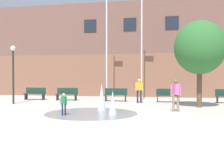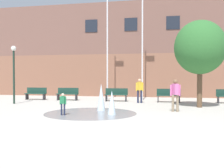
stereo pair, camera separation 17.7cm
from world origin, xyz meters
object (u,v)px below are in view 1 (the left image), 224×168
(teen_by_trashcan, at_px, (176,93))
(child_with_pink_shirt, at_px, (64,102))
(park_bench_under_right_flagpole, at_px, (168,95))
(adult_watching, at_px, (139,89))
(street_tree_near_building, at_px, (200,48))
(lamp_post_left_lane, at_px, (13,66))
(park_bench_under_left_flagpole, at_px, (67,94))
(flagpole_left, at_px, (107,39))
(park_bench_center, at_px, (116,94))
(park_bench_far_left, at_px, (35,93))
(flagpole_right, at_px, (142,35))

(teen_by_trashcan, bearing_deg, child_with_pink_shirt, 88.03)
(park_bench_under_right_flagpole, distance_m, adult_watching, 2.09)
(street_tree_near_building, bearing_deg, adult_watching, 151.93)
(lamp_post_left_lane, bearing_deg, adult_watching, 15.14)
(park_bench_under_left_flagpole, bearing_deg, park_bench_under_right_flagpole, -1.14)
(park_bench_under_left_flagpole, distance_m, flagpole_left, 5.07)
(park_bench_center, bearing_deg, park_bench_under_left_flagpole, 178.45)
(park_bench_far_left, relative_size, flagpole_left, 0.18)
(park_bench_far_left, xyz_separation_m, flagpole_left, (5.30, 1.08, 4.10))
(teen_by_trashcan, distance_m, street_tree_near_building, 3.55)
(park_bench_under_right_flagpole, height_order, lamp_post_left_lane, lamp_post_left_lane)
(teen_by_trashcan, height_order, street_tree_near_building, street_tree_near_building)
(adult_watching, xyz_separation_m, flagpole_left, (-2.59, 1.99, 3.64))
(park_bench_under_left_flagpole, xyz_separation_m, flagpole_left, (2.79, 1.06, 4.10))
(park_bench_far_left, relative_size, teen_by_trashcan, 1.01)
(child_with_pink_shirt, height_order, lamp_post_left_lane, lamp_post_left_lane)
(flagpole_left, height_order, street_tree_near_building, flagpole_left)
(child_with_pink_shirt, height_order, street_tree_near_building, street_tree_near_building)
(adult_watching, bearing_deg, lamp_post_left_lane, -25.43)
(park_bench_under_left_flagpole, relative_size, teen_by_trashcan, 1.01)
(park_bench_under_right_flagpole, height_order, child_with_pink_shirt, child_with_pink_shirt)
(flagpole_left, bearing_deg, street_tree_near_building, -32.34)
(park_bench_far_left, distance_m, park_bench_center, 6.17)
(park_bench_far_left, xyz_separation_m, flagpole_right, (7.92, 1.08, 4.30))
(park_bench_under_left_flagpole, bearing_deg, flagpole_left, 20.80)
(park_bench_center, relative_size, teen_by_trashcan, 1.01)
(park_bench_far_left, bearing_deg, park_bench_under_left_flagpole, 0.37)
(teen_by_trashcan, bearing_deg, park_bench_under_left_flagpole, 30.56)
(flagpole_right, bearing_deg, street_tree_near_building, -47.88)
(street_tree_near_building, bearing_deg, park_bench_far_left, 166.21)
(street_tree_near_building, bearing_deg, flagpole_right, 132.12)
(park_bench_far_left, xyz_separation_m, adult_watching, (7.89, -0.92, 0.45))
(park_bench_center, bearing_deg, lamp_post_left_lane, -154.19)
(park_bench_under_left_flagpole, xyz_separation_m, flagpole_right, (5.41, 1.06, 4.30))
(park_bench_under_left_flagpole, relative_size, flagpole_left, 0.18)
(flagpole_left, bearing_deg, flagpole_right, -0.00)
(flagpole_right, bearing_deg, lamp_post_left_lane, -152.36)
(park_bench_under_left_flagpole, height_order, child_with_pink_shirt, child_with_pink_shirt)
(child_with_pink_shirt, bearing_deg, flagpole_left, 107.65)
(street_tree_near_building, bearing_deg, park_bench_under_left_flagpole, 162.45)
(park_bench_under_left_flagpole, relative_size, flagpole_right, 0.18)
(park_bench_under_left_flagpole, distance_m, child_with_pink_shirt, 7.63)
(park_bench_center, distance_m, adult_watching, 1.97)
(flagpole_left, bearing_deg, lamp_post_left_lane, -141.83)
(park_bench_under_left_flagpole, height_order, flagpole_left, flagpole_left)
(flagpole_left, bearing_deg, teen_by_trashcan, -52.09)
(park_bench_under_left_flagpole, distance_m, teen_by_trashcan, 9.04)
(street_tree_near_building, bearing_deg, park_bench_under_right_flagpole, 121.71)
(park_bench_center, height_order, adult_watching, adult_watching)
(flagpole_right, bearing_deg, park_bench_under_left_flagpole, -168.92)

